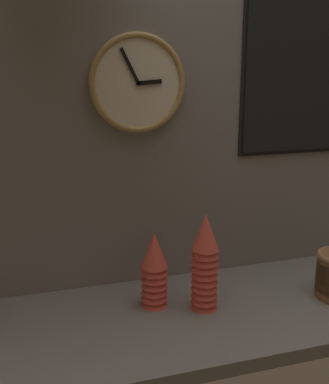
# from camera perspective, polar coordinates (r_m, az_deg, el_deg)

# --- Properties ---
(ground_plane) EXTENTS (1.60, 0.56, 0.04)m
(ground_plane) POSITION_cam_1_polar(r_m,az_deg,el_deg) (1.48, 2.28, -14.61)
(ground_plane) COLOR slate
(wall_tiled_back) EXTENTS (1.60, 0.03, 1.05)m
(wall_tiled_back) POSITION_cam_1_polar(r_m,az_deg,el_deg) (1.55, -0.87, 8.04)
(wall_tiled_back) COLOR slate
(wall_tiled_back) RESTS_ON ground_plane
(cup_stack_center) EXTENTS (0.08, 0.08, 0.23)m
(cup_stack_center) POSITION_cam_1_polar(r_m,az_deg,el_deg) (1.45, -1.21, -9.17)
(cup_stack_center) COLOR #DB4C3D
(cup_stack_center) RESTS_ON ground_plane
(cup_stack_center_right) EXTENTS (0.08, 0.08, 0.30)m
(cup_stack_center_right) POSITION_cam_1_polar(r_m,az_deg,el_deg) (1.43, 4.76, -8.23)
(cup_stack_center_right) COLOR #DB4C3D
(cup_stack_center_right) RESTS_ON ground_plane
(wall_clock) EXTENTS (0.30, 0.03, 0.30)m
(wall_clock) POSITION_cam_1_polar(r_m,az_deg,el_deg) (1.50, -3.20, 12.74)
(wall_clock) COLOR beige
(menu_board) EXTENTS (0.49, 0.01, 0.54)m
(menu_board) POSITION_cam_1_polar(r_m,az_deg,el_deg) (1.75, 16.51, 13.24)
(menu_board) COLOR black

